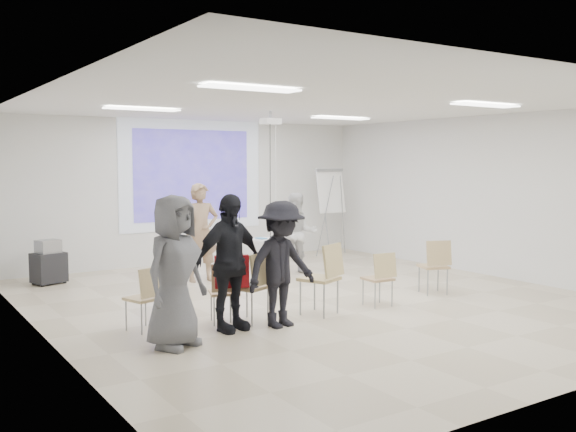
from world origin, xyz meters
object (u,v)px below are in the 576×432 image
audience_mid (281,256)px  pedestal_table (267,255)px  laptop (249,284)px  chair_right_far (435,262)px  chair_center (325,273)px  audience_outer (174,262)px  audience_left (229,253)px  chair_left_inner (254,281)px  chair_left_mid (225,288)px  chair_far_left (147,293)px  player_left (201,226)px  chair_right_inner (380,275)px  av_cart (49,264)px  player_right (298,229)px  flipchart_easel (331,192)px

audience_mid → pedestal_table: bearing=53.6°
laptop → chair_right_far: bearing=154.9°
chair_center → audience_outer: 2.41m
laptop → audience_outer: audience_outer is taller
laptop → audience_left: bearing=8.6°
chair_right_far → audience_mid: 3.20m
audience_outer → chair_left_inner: bearing=-6.5°
chair_left_mid → audience_left: (-0.10, -0.31, 0.51)m
chair_far_left → audience_mid: (1.54, -0.73, 0.44)m
player_left → chair_right_inner: (1.33, -3.28, -0.52)m
audience_outer → av_cart: size_ratio=2.56×
player_right → chair_left_mid: (-2.92, -2.61, -0.37)m
chair_right_inner → audience_mid: audience_mid is taller
audience_outer → flipchart_easel: bearing=13.3°
player_right → av_cart: (-4.21, 1.55, -0.50)m
chair_right_far → laptop: bearing=-161.4°
chair_left_mid → player_left: bearing=89.5°
chair_far_left → chair_right_far: bearing=-22.8°
pedestal_table → chair_far_left: bearing=-143.3°
chair_right_inner → audience_outer: bearing=-170.2°
audience_mid → av_cart: audience_mid is taller
chair_right_far → audience_left: size_ratio=0.44×
chair_left_mid → audience_outer: bearing=-128.0°
chair_right_inner → audience_left: (-2.50, 0.03, 0.52)m
chair_right_far → chair_right_inner: bearing=-151.9°
chair_left_inner → audience_left: (-0.46, -0.17, 0.44)m
chair_right_inner → audience_left: size_ratio=0.41×
player_left → flipchart_easel: same height
player_left → chair_far_left: bearing=-121.0°
audience_outer → player_right: bearing=13.5°
pedestal_table → chair_far_left: 4.00m
chair_far_left → laptop: size_ratio=2.38×
chair_center → chair_right_inner: chair_center is taller
chair_center → chair_left_mid: bearing=143.9°
player_left → av_cart: bearing=158.5°
pedestal_table → audience_mid: bearing=-118.1°
laptop → flipchart_easel: size_ratio=0.18×
player_left → chair_right_inner: size_ratio=2.46×
player_right → audience_left: bearing=-108.8°
laptop → audience_mid: size_ratio=0.19×
player_right → chair_right_inner: size_ratio=2.12×
flipchart_easel → audience_mid: bearing=-134.0°
pedestal_table → chair_left_inner: chair_left_inner is taller
pedestal_table → audience_left: size_ratio=0.37×
chair_right_inner → chair_left_mid: bearing=176.9°
pedestal_table → chair_right_far: (1.49, -2.77, 0.11)m
chair_center → chair_right_far: bearing=-19.7°
audience_left → audience_outer: (-0.87, -0.31, -0.01)m
chair_far_left → audience_mid: bearing=-43.5°
player_left → chair_left_mid: (-1.06, -2.94, -0.51)m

